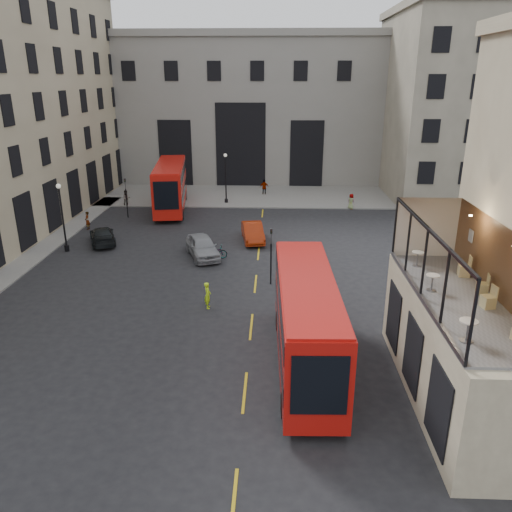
{
  "coord_description": "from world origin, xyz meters",
  "views": [
    {
      "loc": [
        -0.82,
        -18.26,
        12.85
      ],
      "look_at": [
        -1.86,
        9.08,
        3.0
      ],
      "focal_mm": 35.0,
      "sensor_mm": 36.0,
      "label": 1
    }
  ],
  "objects_px": {
    "street_lamp_a": "(63,222)",
    "car_c": "(102,235)",
    "traffic_light_near": "(271,249)",
    "cafe_chair_d": "(464,270)",
    "bus_near": "(306,318)",
    "pedestrian_b": "(175,193)",
    "pedestrian_e": "(87,221)",
    "cafe_chair_b": "(488,301)",
    "traffic_light_far": "(126,193)",
    "car_b": "(253,232)",
    "pedestrian_c": "(264,187)",
    "cafe_table_near": "(468,328)",
    "cafe_table_mid": "(432,280)",
    "car_a": "(202,246)",
    "street_lamp_b": "(226,181)",
    "cafe_table_far": "(418,257)",
    "pedestrian_d": "(351,201)",
    "bus_far": "(170,184)",
    "cafe_chair_c": "(482,288)",
    "cyclist": "(208,295)",
    "pedestrian_a": "(127,198)",
    "bicycle": "(214,252)"
  },
  "relations": [
    {
      "from": "cafe_chair_d",
      "to": "cafe_table_far",
      "type": "bearing_deg",
      "value": 145.1
    },
    {
      "from": "street_lamp_a",
      "to": "cafe_table_near",
      "type": "xyz_separation_m",
      "value": [
        22.59,
        -21.42,
        2.71
      ]
    },
    {
      "from": "car_c",
      "to": "cafe_chair_d",
      "type": "distance_m",
      "value": 28.8
    },
    {
      "from": "bus_far",
      "to": "pedestrian_a",
      "type": "height_order",
      "value": "bus_far"
    },
    {
      "from": "cafe_table_mid",
      "to": "pedestrian_a",
      "type": "bearing_deg",
      "value": 124.8
    },
    {
      "from": "car_c",
      "to": "cafe_chair_b",
      "type": "xyz_separation_m",
      "value": [
        22.14,
        -20.84,
        4.2
      ]
    },
    {
      "from": "traffic_light_near",
      "to": "car_c",
      "type": "xyz_separation_m",
      "value": [
        -13.83,
        8.06,
        -1.76
      ]
    },
    {
      "from": "cafe_table_mid",
      "to": "car_a",
      "type": "bearing_deg",
      "value": 125.9
    },
    {
      "from": "pedestrian_b",
      "to": "cafe_chair_d",
      "type": "relative_size",
      "value": 1.94
    },
    {
      "from": "bus_far",
      "to": "pedestrian_a",
      "type": "bearing_deg",
      "value": 167.36
    },
    {
      "from": "street_lamp_a",
      "to": "car_a",
      "type": "relative_size",
      "value": 1.11
    },
    {
      "from": "bus_far",
      "to": "pedestrian_c",
      "type": "relative_size",
      "value": 6.65
    },
    {
      "from": "cafe_chair_c",
      "to": "car_b",
      "type": "bearing_deg",
      "value": 116.25
    },
    {
      "from": "bus_near",
      "to": "pedestrian_b",
      "type": "bearing_deg",
      "value": 110.92
    },
    {
      "from": "cafe_chair_b",
      "to": "traffic_light_near",
      "type": "bearing_deg",
      "value": 123.04
    },
    {
      "from": "traffic_light_near",
      "to": "traffic_light_far",
      "type": "height_order",
      "value": "same"
    },
    {
      "from": "pedestrian_a",
      "to": "cafe_chair_d",
      "type": "distance_m",
      "value": 38.54
    },
    {
      "from": "cyclist",
      "to": "pedestrian_d",
      "type": "height_order",
      "value": "cyclist"
    },
    {
      "from": "car_a",
      "to": "car_c",
      "type": "bearing_deg",
      "value": 140.27
    },
    {
      "from": "car_a",
      "to": "cafe_chair_b",
      "type": "relative_size",
      "value": 5.4
    },
    {
      "from": "pedestrian_d",
      "to": "street_lamp_a",
      "type": "bearing_deg",
      "value": 73.52
    },
    {
      "from": "street_lamp_a",
      "to": "cafe_chair_b",
      "type": "height_order",
      "value": "cafe_chair_b"
    },
    {
      "from": "cafe_table_near",
      "to": "cafe_chair_c",
      "type": "height_order",
      "value": "cafe_chair_c"
    },
    {
      "from": "pedestrian_b",
      "to": "cafe_table_far",
      "type": "bearing_deg",
      "value": -121.98
    },
    {
      "from": "bicycle",
      "to": "cyclist",
      "type": "distance_m",
      "value": 8.58
    },
    {
      "from": "street_lamp_b",
      "to": "car_a",
      "type": "xyz_separation_m",
      "value": [
        -0.2,
        -16.89,
        -1.58
      ]
    },
    {
      "from": "street_lamp_a",
      "to": "car_c",
      "type": "xyz_separation_m",
      "value": [
        2.17,
        2.06,
        -1.72
      ]
    },
    {
      "from": "street_lamp_b",
      "to": "cyclist",
      "type": "bearing_deg",
      "value": -87.02
    },
    {
      "from": "traffic_light_near",
      "to": "pedestrian_e",
      "type": "relative_size",
      "value": 2.33
    },
    {
      "from": "traffic_light_near",
      "to": "pedestrian_a",
      "type": "height_order",
      "value": "traffic_light_near"
    },
    {
      "from": "bus_near",
      "to": "pedestrian_b",
      "type": "relative_size",
      "value": 6.11
    },
    {
      "from": "car_a",
      "to": "pedestrian_d",
      "type": "height_order",
      "value": "car_a"
    },
    {
      "from": "cafe_table_near",
      "to": "car_b",
      "type": "bearing_deg",
      "value": 108.38
    },
    {
      "from": "traffic_light_far",
      "to": "bus_far",
      "type": "distance_m",
      "value": 4.9
    },
    {
      "from": "car_b",
      "to": "cyclist",
      "type": "height_order",
      "value": "cyclist"
    },
    {
      "from": "pedestrian_e",
      "to": "car_a",
      "type": "bearing_deg",
      "value": 56.47
    },
    {
      "from": "pedestrian_a",
      "to": "cafe_table_mid",
      "type": "xyz_separation_m",
      "value": [
        21.99,
        -31.64,
        4.2
      ]
    },
    {
      "from": "pedestrian_e",
      "to": "cafe_chair_b",
      "type": "height_order",
      "value": "cafe_chair_b"
    },
    {
      "from": "street_lamp_b",
      "to": "cafe_table_far",
      "type": "height_order",
      "value": "street_lamp_b"
    },
    {
      "from": "car_b",
      "to": "pedestrian_e",
      "type": "xyz_separation_m",
      "value": [
        -14.84,
        2.68,
        0.07
      ]
    },
    {
      "from": "bicycle",
      "to": "pedestrian_e",
      "type": "distance_m",
      "value": 14.03
    },
    {
      "from": "traffic_light_near",
      "to": "bus_near",
      "type": "height_order",
      "value": "bus_near"
    },
    {
      "from": "traffic_light_far",
      "to": "bus_near",
      "type": "xyz_separation_m",
      "value": [
        15.71,
        -25.7,
        0.03
      ]
    },
    {
      "from": "traffic_light_near",
      "to": "pedestrian_b",
      "type": "xyz_separation_m",
      "value": [
        -10.72,
        22.82,
        -1.52
      ]
    },
    {
      "from": "pedestrian_c",
      "to": "cafe_chair_b",
      "type": "height_order",
      "value": "cafe_chair_b"
    },
    {
      "from": "car_a",
      "to": "bicycle",
      "type": "distance_m",
      "value": 1.02
    },
    {
      "from": "car_c",
      "to": "cafe_chair_c",
      "type": "xyz_separation_m",
      "value": [
        22.43,
        -19.55,
        4.19
      ]
    },
    {
      "from": "cafe_chair_b",
      "to": "street_lamp_a",
      "type": "bearing_deg",
      "value": 142.31
    },
    {
      "from": "car_b",
      "to": "pedestrian_e",
      "type": "bearing_deg",
      "value": 160.92
    },
    {
      "from": "traffic_light_far",
      "to": "cafe_table_near",
      "type": "relative_size",
      "value": 5.02
    }
  ]
}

